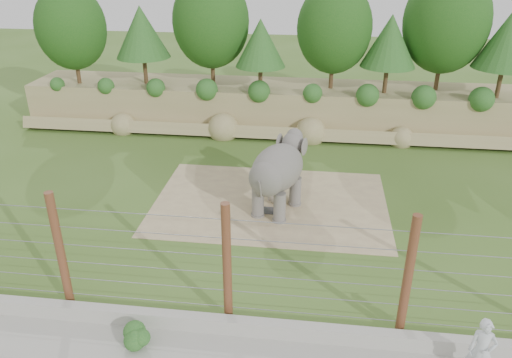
# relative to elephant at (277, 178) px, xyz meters

# --- Properties ---
(ground) EXTENTS (90.00, 90.00, 0.00)m
(ground) POSITION_rel_elephant_xyz_m (-0.83, -2.40, -1.51)
(ground) COLOR #3D5D1E
(ground) RESTS_ON ground
(back_embankment) EXTENTS (30.00, 5.52, 8.77)m
(back_embankment) POSITION_rel_elephant_xyz_m (-0.24, 10.28, 2.46)
(back_embankment) COLOR #948757
(back_embankment) RESTS_ON ground
(dirt_patch) EXTENTS (10.00, 7.00, 0.02)m
(dirt_patch) POSITION_rel_elephant_xyz_m (-0.33, 0.60, -1.50)
(dirt_patch) COLOR tan
(dirt_patch) RESTS_ON ground
(drain_grate) EXTENTS (1.00, 0.60, 0.03)m
(drain_grate) POSITION_rel_elephant_xyz_m (-0.32, -0.14, -1.47)
(drain_grate) COLOR #262628
(drain_grate) RESTS_ON dirt_patch
(elephant) EXTENTS (2.77, 4.05, 3.02)m
(elephant) POSITION_rel_elephant_xyz_m (0.00, 0.00, 0.00)
(elephant) COLOR #635E58
(elephant) RESTS_ON ground
(stone_ball) EXTENTS (0.60, 0.60, 0.60)m
(stone_ball) POSITION_rel_elephant_xyz_m (-0.12, 0.59, -1.19)
(stone_ball) COLOR gray
(stone_ball) RESTS_ON dirt_patch
(retaining_wall) EXTENTS (26.00, 0.35, 0.50)m
(retaining_wall) POSITION_rel_elephant_xyz_m (-0.83, -7.40, -1.26)
(retaining_wall) COLOR #AEACA2
(retaining_wall) RESTS_ON ground
(barrier_fence) EXTENTS (20.26, 0.26, 4.00)m
(barrier_fence) POSITION_rel_elephant_xyz_m (-0.83, -6.90, 0.49)
(barrier_fence) COLOR #553018
(barrier_fence) RESTS_ON ground
(walkway_shrub) EXTENTS (0.65, 0.65, 0.65)m
(walkway_shrub) POSITION_rel_elephant_xyz_m (-3.18, -8.20, -1.17)
(walkway_shrub) COLOR #215A21
(walkway_shrub) RESTS_ON walkway
(zookeeper) EXTENTS (0.74, 0.55, 1.85)m
(zookeeper) POSITION_rel_elephant_xyz_m (5.95, -8.23, -0.57)
(zookeeper) COLOR #A4A9AD
(zookeeper) RESTS_ON walkway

